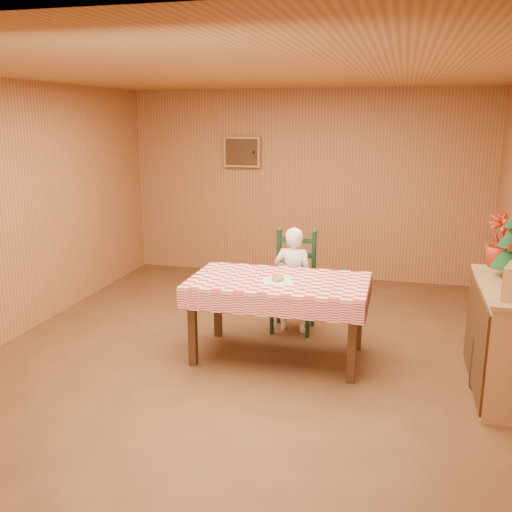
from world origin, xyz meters
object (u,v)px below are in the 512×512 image
Objects in this scene: ladder_chair at (294,283)px; shelf_unit at (508,339)px; seated_child at (293,280)px; storage_bin at (499,365)px; dining_table at (279,288)px.

ladder_chair is 2.22m from shelf_unit.
shelf_unit is (1.97, -1.01, -0.04)m from ladder_chair.
shelf_unit is (1.97, -0.96, -0.10)m from seated_child.
ladder_chair is 0.08m from seated_child.
storage_bin is at bearing -27.09° from ladder_chair.
dining_table is 1.53× the size of ladder_chair.
dining_table is 0.74m from seated_child.
seated_child reaches higher than shelf_unit.
seated_child is (-0.00, 0.73, -0.13)m from dining_table.
ladder_chair is at bearing 152.81° from shelf_unit.
seated_child is 0.91× the size of shelf_unit.
shelf_unit reaches higher than storage_bin.
storage_bin is (1.93, -0.20, -0.46)m from dining_table.
ladder_chair is at bearing -90.00° from seated_child.
dining_table is 3.72× the size of storage_bin.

